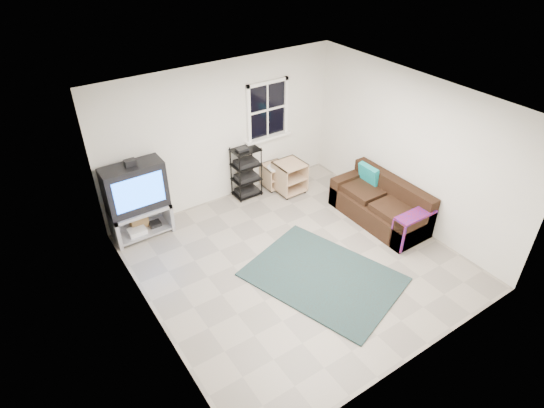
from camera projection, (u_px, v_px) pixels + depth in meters
room at (268, 114)px, 8.40m from camera, size 4.60×4.62×4.60m
tv_unit at (136, 195)px, 7.37m from camera, size 0.98×0.49×1.43m
av_rack at (246, 175)px, 8.58m from camera, size 0.51×0.37×1.02m
side_table_left at (288, 176)px, 8.78m from camera, size 0.53×0.53×0.62m
side_table_right at (274, 174)px, 8.95m from camera, size 0.43×0.46×0.50m
sofa at (381, 205)px, 8.00m from camera, size 0.80×1.81×0.83m
shag_rug at (323, 277)px, 6.90m from camera, size 2.19×2.57×0.03m
paper_bag at (139, 220)px, 7.77m from camera, size 0.29×0.19×0.41m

